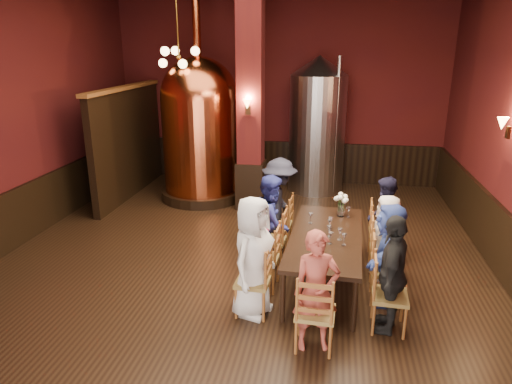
% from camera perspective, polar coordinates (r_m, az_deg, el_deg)
% --- Properties ---
extents(room, '(10.00, 10.02, 4.50)m').
position_cam_1_polar(room, '(6.59, -2.45, 8.35)').
color(room, black).
rests_on(room, ground).
extents(wainscot_back, '(7.90, 0.08, 1.00)m').
position_cam_1_polar(wainscot_back, '(11.74, 2.69, 3.93)').
color(wainscot_back, black).
rests_on(wainscot_back, ground).
extents(wainscot_left, '(0.08, 9.90, 1.00)m').
position_cam_1_polar(wainscot_left, '(8.76, -28.57, -3.29)').
color(wainscot_left, black).
rests_on(wainscot_left, ground).
extents(column, '(0.58, 0.58, 4.50)m').
position_cam_1_polar(column, '(9.36, -0.66, 11.25)').
color(column, '#48110F').
rests_on(column, ground).
extents(partition, '(0.22, 3.50, 2.40)m').
position_cam_1_polar(partition, '(10.80, -15.65, 5.84)').
color(partition, black).
rests_on(partition, ground).
extents(pendant_cluster, '(0.90, 0.90, 1.70)m').
position_cam_1_polar(pendant_cluster, '(9.78, -9.62, 16.29)').
color(pendant_cluster, '#A57226').
rests_on(pendant_cluster, room).
extents(sconce_wall, '(0.20, 0.20, 0.36)m').
position_cam_1_polar(sconce_wall, '(7.67, 29.07, 7.12)').
color(sconce_wall, black).
rests_on(sconce_wall, room).
extents(sconce_column, '(0.20, 0.20, 0.36)m').
position_cam_1_polar(sconce_column, '(9.08, -1.01, 10.71)').
color(sconce_column, black).
rests_on(sconce_column, column).
extents(dining_table, '(1.11, 2.44, 0.75)m').
position_cam_1_polar(dining_table, '(6.65, 8.73, -5.84)').
color(dining_table, black).
rests_on(dining_table, ground).
extents(chair_0, '(0.48, 0.48, 0.92)m').
position_cam_1_polar(chair_0, '(5.96, -0.39, -11.02)').
color(chair_0, '#995D27').
rests_on(chair_0, ground).
extents(person_0, '(0.73, 0.90, 1.59)m').
position_cam_1_polar(person_0, '(5.81, -0.40, -8.12)').
color(person_0, white).
rests_on(person_0, ground).
extents(chair_1, '(0.48, 0.48, 0.92)m').
position_cam_1_polar(chair_1, '(6.54, 0.91, -8.23)').
color(chair_1, '#995D27').
rests_on(chair_1, ground).
extents(person_1, '(0.38, 0.51, 1.26)m').
position_cam_1_polar(person_1, '(6.47, 0.92, -6.87)').
color(person_1, '#C2214B').
rests_on(person_1, ground).
extents(chair_2, '(0.48, 0.48, 0.92)m').
position_cam_1_polar(chair_2, '(7.13, 1.97, -5.94)').
color(chair_2, '#995D27').
rests_on(chair_2, ground).
extents(person_2, '(0.37, 0.73, 1.50)m').
position_cam_1_polar(person_2, '(7.02, 1.99, -3.78)').
color(person_2, navy).
rests_on(person_2, ground).
extents(chair_3, '(0.48, 0.48, 0.92)m').
position_cam_1_polar(chair_3, '(7.74, 2.87, -3.97)').
color(chair_3, '#995D27').
rests_on(chair_3, ground).
extents(person_3, '(0.62, 1.05, 1.59)m').
position_cam_1_polar(person_3, '(7.62, 2.91, -1.63)').
color(person_3, black).
rests_on(person_3, ground).
extents(chair_4, '(0.48, 0.48, 0.92)m').
position_cam_1_polar(chair_4, '(5.88, 16.40, -12.30)').
color(chair_4, '#995D27').
rests_on(chair_4, ground).
extents(person_4, '(0.56, 0.94, 1.50)m').
position_cam_1_polar(person_4, '(5.74, 16.65, -9.81)').
color(person_4, black).
rests_on(person_4, ground).
extents(chair_5, '(0.48, 0.48, 0.92)m').
position_cam_1_polar(chair_5, '(6.47, 16.05, -9.34)').
color(chair_5, '#995D27').
rests_on(chair_5, ground).
extents(person_5, '(0.69, 1.37, 1.41)m').
position_cam_1_polar(person_5, '(6.36, 16.24, -7.37)').
color(person_5, '#33499B').
rests_on(person_5, ground).
extents(chair_6, '(0.48, 0.48, 0.92)m').
position_cam_1_polar(chair_6, '(7.06, 15.77, -6.91)').
color(chair_6, '#995D27').
rests_on(chair_6, ground).
extents(person_6, '(0.47, 0.67, 1.30)m').
position_cam_1_polar(person_6, '(6.98, 15.90, -5.50)').
color(person_6, beige).
rests_on(person_6, ground).
extents(chair_7, '(0.48, 0.48, 0.92)m').
position_cam_1_polar(chair_7, '(7.67, 15.53, -4.84)').
color(chair_7, '#995D27').
rests_on(chair_7, ground).
extents(person_7, '(0.42, 0.71, 1.37)m').
position_cam_1_polar(person_7, '(7.59, 15.67, -3.26)').
color(person_7, black).
rests_on(person_7, ground).
extents(chair_8, '(0.48, 0.48, 0.92)m').
position_cam_1_polar(chair_8, '(5.39, 7.42, -14.64)').
color(chair_8, '#995D27').
rests_on(chair_8, ground).
extents(person_8, '(0.59, 0.46, 1.44)m').
position_cam_1_polar(person_8, '(5.25, 7.54, -12.25)').
color(person_8, '#A34236').
rests_on(person_8, ground).
extents(copper_kettle, '(1.87, 1.87, 4.42)m').
position_cam_1_polar(copper_kettle, '(10.18, -6.97, 8.03)').
color(copper_kettle, black).
rests_on(copper_kettle, ground).
extents(steel_vessel, '(1.30, 1.30, 3.12)m').
position_cam_1_polar(steel_vessel, '(10.78, 7.67, 8.28)').
color(steel_vessel, '#B2B2B7').
rests_on(steel_vessel, ground).
extents(rose_vase, '(0.23, 0.23, 0.39)m').
position_cam_1_polar(rose_vase, '(7.29, 10.63, -1.12)').
color(rose_vase, white).
rests_on(rose_vase, dining_table).
extents(wine_glass_0, '(0.07, 0.07, 0.17)m').
position_cam_1_polar(wine_glass_0, '(6.54, 9.09, -4.88)').
color(wine_glass_0, white).
rests_on(wine_glass_0, dining_table).
extents(wine_glass_1, '(0.07, 0.07, 0.17)m').
position_cam_1_polar(wine_glass_1, '(6.31, 10.93, -5.86)').
color(wine_glass_1, white).
rests_on(wine_glass_1, dining_table).
extents(wine_glass_2, '(0.07, 0.07, 0.17)m').
position_cam_1_polar(wine_glass_2, '(6.85, 9.29, -3.83)').
color(wine_glass_2, white).
rests_on(wine_glass_2, dining_table).
extents(wine_glass_3, '(0.07, 0.07, 0.17)m').
position_cam_1_polar(wine_glass_3, '(6.98, 6.82, -3.28)').
color(wine_glass_3, white).
rests_on(wine_glass_3, dining_table).
extents(wine_glass_4, '(0.07, 0.07, 0.17)m').
position_cam_1_polar(wine_glass_4, '(7.31, 11.47, -2.51)').
color(wine_glass_4, white).
rests_on(wine_glass_4, dining_table).
extents(wine_glass_5, '(0.07, 0.07, 0.17)m').
position_cam_1_polar(wine_glass_5, '(6.32, 9.30, -5.71)').
color(wine_glass_5, white).
rests_on(wine_glass_5, dining_table).
extents(wine_glass_6, '(0.07, 0.07, 0.17)m').
position_cam_1_polar(wine_glass_6, '(6.47, 10.44, -5.22)').
color(wine_glass_6, white).
rests_on(wine_glass_6, dining_table).
extents(wine_glass_7, '(0.07, 0.07, 0.17)m').
position_cam_1_polar(wine_glass_7, '(6.77, 9.18, -4.08)').
color(wine_glass_7, white).
rests_on(wine_glass_7, dining_table).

